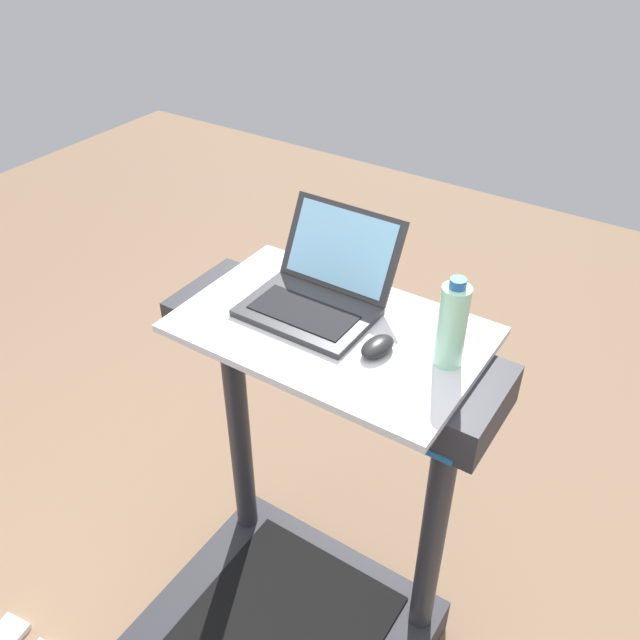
% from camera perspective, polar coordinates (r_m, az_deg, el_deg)
% --- Properties ---
extents(desk_board, '(0.75, 0.48, 0.02)m').
position_cam_1_polar(desk_board, '(1.69, 0.93, -0.81)').
color(desk_board, silver).
rests_on(desk_board, treadmill_base).
extents(laptop, '(0.33, 0.33, 0.22)m').
position_cam_1_polar(laptop, '(1.73, -0.12, 2.50)').
color(laptop, '#2D2D30').
rests_on(laptop, desk_board).
extents(computer_mouse, '(0.07, 0.11, 0.03)m').
position_cam_1_polar(computer_mouse, '(1.59, 4.86, -2.23)').
color(computer_mouse, black).
rests_on(computer_mouse, desk_board).
extents(water_bottle, '(0.07, 0.07, 0.23)m').
position_cam_1_polar(water_bottle, '(1.53, 11.05, -0.41)').
color(water_bottle, '#9EDBB2').
rests_on(water_bottle, desk_board).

